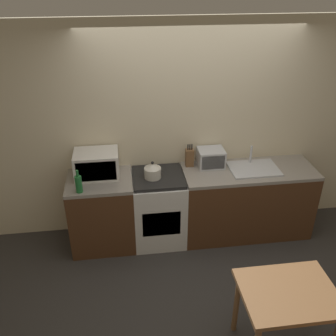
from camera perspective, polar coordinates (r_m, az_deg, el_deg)
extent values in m
plane|color=#33302D|center=(4.32, 5.74, -16.73)|extent=(16.00, 16.00, 0.00)
cube|color=beige|center=(4.53, 3.30, 5.71)|extent=(10.00, 0.06, 2.60)
cube|color=#4C2D19|center=(4.59, -9.94, -6.82)|extent=(0.74, 0.62, 0.86)
cube|color=gray|center=(4.35, -10.44, -1.99)|extent=(0.74, 0.62, 0.04)
cube|color=#4C2D19|center=(4.82, 11.75, -5.13)|extent=(1.59, 0.62, 0.86)
cube|color=gray|center=(4.59, 12.30, -0.46)|extent=(1.59, 0.62, 0.04)
cube|color=silver|center=(4.60, -1.43, -6.26)|extent=(0.61, 0.62, 0.86)
cube|color=black|center=(4.36, -1.51, -1.41)|extent=(0.59, 0.57, 0.04)
cube|color=black|center=(4.36, -0.99, -8.50)|extent=(0.44, 0.02, 0.32)
cylinder|color=beige|center=(4.29, -2.35, -0.72)|extent=(0.19, 0.19, 0.12)
cone|color=beige|center=(4.24, -2.37, 0.33)|extent=(0.18, 0.18, 0.06)
sphere|color=black|center=(4.23, -2.38, 0.80)|extent=(0.03, 0.03, 0.03)
cube|color=silver|center=(4.36, -10.82, 0.62)|extent=(0.50, 0.36, 0.30)
cube|color=black|center=(4.21, -10.90, -0.51)|extent=(0.44, 0.01, 0.24)
cylinder|color=#1E662D|center=(4.11, -13.45, -2.43)|extent=(0.07, 0.07, 0.19)
cylinder|color=#1E662D|center=(4.05, -13.66, -0.83)|extent=(0.03, 0.03, 0.07)
cube|color=brown|center=(4.52, 3.30, 1.57)|extent=(0.10, 0.09, 0.22)
cylinder|color=black|center=(4.45, 3.05, 3.19)|extent=(0.01, 0.01, 0.07)
cylinder|color=black|center=(4.46, 3.36, 3.21)|extent=(0.01, 0.01, 0.07)
cylinder|color=black|center=(4.46, 3.66, 3.22)|extent=(0.01, 0.01, 0.07)
cube|color=silver|center=(4.54, 6.54, 1.56)|extent=(0.31, 0.26, 0.22)
cube|color=black|center=(4.43, 6.91, 0.83)|extent=(0.27, 0.01, 0.17)
cube|color=silver|center=(4.59, 12.94, -0.09)|extent=(0.58, 0.42, 0.02)
cylinder|color=silver|center=(4.66, 12.51, 2.07)|extent=(0.03, 0.03, 0.22)
cube|color=brown|center=(3.38, 17.96, -17.66)|extent=(0.79, 0.62, 0.04)
cylinder|color=brown|center=(3.69, 10.40, -19.68)|extent=(0.05, 0.05, 0.68)
cylinder|color=brown|center=(3.91, 20.28, -17.85)|extent=(0.05, 0.05, 0.68)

